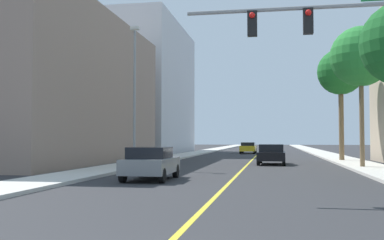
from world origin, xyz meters
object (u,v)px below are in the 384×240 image
palm_far (341,73)px  palm_mid (361,57)px  street_lamp (135,89)px  car_yellow (248,148)px  traffic_signal_mast (357,47)px  car_gray (151,163)px  car_black (272,154)px

palm_far → palm_mid: bearing=-90.3°
street_lamp → palm_mid: (14.15, 1.99, 1.97)m
street_lamp → car_yellow: size_ratio=2.09×
traffic_signal_mast → car_gray: size_ratio=1.99×
street_lamp → palm_mid: 14.42m
car_gray → car_black: (5.36, 13.49, -0.02)m
palm_mid → car_black: bearing=145.3°
street_lamp → palm_far: palm_far is taller
palm_mid → car_yellow: size_ratio=2.06×
palm_mid → car_gray: (-10.94, -9.63, -6.23)m
street_lamp → car_black: bearing=34.3°
traffic_signal_mast → palm_far: 23.64m
car_yellow → street_lamp: bearing=-99.3°
car_gray → traffic_signal_mast: bearing=-31.4°
car_black → car_yellow: bearing=98.4°
palm_far → car_yellow: (-8.62, 18.94, -6.55)m
palm_far → car_gray: 22.49m
palm_far → car_yellow: 21.82m
palm_mid → palm_far: bearing=89.7°
street_lamp → car_black: 11.22m
car_gray → car_yellow: car_gray is taller
street_lamp → car_gray: (3.21, -7.65, -4.25)m
traffic_signal_mast → palm_mid: bearing=79.0°
car_yellow → palm_far: bearing=-64.3°
street_lamp → car_gray: size_ratio=2.26×
palm_far → car_black: (-5.63, -5.01, -6.55)m
palm_mid → car_black: palm_mid is taller
car_black → palm_far: bearing=43.0°
car_gray → palm_mid: bearing=40.7°
street_lamp → car_black: (8.57, 5.84, -4.28)m
street_lamp → car_gray: bearing=-67.2°
palm_mid → palm_far: (0.05, 8.87, 0.30)m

